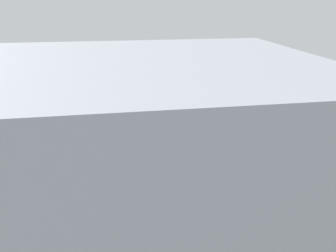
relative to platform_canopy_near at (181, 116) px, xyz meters
name	(u,v)px	position (x,y,z in m)	size (l,w,h in m)	color
ground_plane	(199,138)	(-5.23, 11.31, -4.25)	(207.89, 207.89, 0.00)	gray
rail_bed	(191,117)	(-5.23, -8.85, -4.25)	(129.93, 14.27, 0.01)	#665E54
street_asphalt	(201,143)	(-5.23, 14.97, -4.25)	(129.93, 9.00, 0.01)	#424244
track_rails	(191,116)	(-5.23, -8.85, -4.07)	(129.92, 9.49, 0.12)	#9E9EA8
platform_canopy_near	(181,116)	(0.00, 0.00, 0.00)	(46.49, 4.80, 4.50)	#A82D23
platform_canopy_far	(155,111)	(9.35, -6.90, -0.40)	(67.41, 5.30, 4.06)	#A82D23
locomotive	(262,108)	(-36.39, -11.99, -2.52)	(13.78, 2.73, 4.87)	black
passenger_coach	(316,104)	(-60.20, -11.98, -1.11)	(17.90, 3.16, 5.96)	black
freight_coach_far	(170,113)	(3.47, -5.71, -1.20)	(19.39, 3.15, 5.80)	black
parked_car_0	(302,142)	(-38.94, 17.97, -3.48)	(4.51, 2.01, 1.72)	black
parked_car_1	(280,143)	(-31.21, 18.05, -3.48)	(4.38, 1.80, 1.73)	black
parked_car_2	(261,143)	(-24.70, 18.08, -3.50)	(4.76, 1.90, 1.65)	black
parked_car_3	(240,145)	(-17.32, 18.39, -3.48)	(4.60, 2.10, 1.74)	black
construction_building	(199,155)	(-0.33, 36.04, 3.29)	(36.17, 23.63, 15.07)	yellow
construction_roof_slab	(200,128)	(-0.33, 36.04, 11.02)	(36.77, 24.23, 0.40)	#ADA89E
tower_crane	(109,132)	(21.38, 41.04, 13.17)	(21.38, 12.89, 29.68)	gray
box_truck_0	(205,142)	(-5.78, 17.38, -2.61)	(9.45, 2.90, 3.31)	black
street_tree_0	(192,127)	(-2.55, 10.69, 0.12)	(4.89, 4.89, 6.83)	brown
street_tree_1	(323,118)	(-50.42, 9.35, 1.25)	(4.77, 4.77, 7.90)	brown
street_tree_2	(201,123)	(-6.04, 9.24, 0.64)	(4.98, 4.98, 7.40)	brown
street_tree_3	(282,122)	(-34.36, 10.66, 0.75)	(4.93, 4.93, 7.48)	brown
traffic_light	(238,135)	(-16.00, 19.62, 0.49)	(0.50, 0.36, 7.23)	#333333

